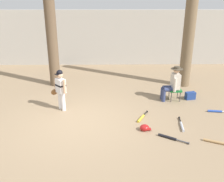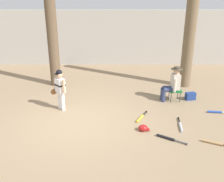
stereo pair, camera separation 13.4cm
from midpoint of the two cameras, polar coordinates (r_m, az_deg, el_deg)
name	(u,v)px [view 1 (the left image)]	position (r m, az deg, el deg)	size (l,w,h in m)	color
ground_plane	(79,123)	(7.15, -8.18, -7.27)	(60.00, 60.00, 0.00)	#937A5B
concrete_back_wall	(92,38)	(13.11, -4.99, 12.13)	(18.00, 0.36, 2.77)	#ADA89E
tree_near_player	(50,18)	(9.84, -14.45, 15.93)	(0.55, 0.55, 5.76)	brown
tree_behind_spectator	(190,24)	(9.92, 17.13, 14.50)	(0.67, 0.67, 5.49)	brown
young_ballplayer	(60,87)	(7.78, -12.33, 0.81)	(0.56, 0.46, 1.31)	white
folding_stool	(175,90)	(8.70, 13.86, 0.16)	(0.41, 0.41, 0.41)	#196B2D
seated_spectator	(173,83)	(8.58, 13.39, 1.88)	(0.67, 0.53, 1.20)	navy
handbag_beside_stool	(190,96)	(9.01, 17.18, -1.03)	(0.34, 0.18, 0.26)	navy
bat_wood_tan	(217,142)	(6.64, 22.42, -10.84)	(0.76, 0.40, 0.07)	tan
bat_black_composite	(170,138)	(6.48, 12.56, -10.44)	(0.70, 0.48, 0.07)	black
bat_yellow_trainer	(142,118)	(7.34, 6.33, -6.11)	(0.41, 0.71, 0.07)	yellow
bat_aluminum_silver	(182,126)	(7.11, 15.25, -7.70)	(0.16, 0.81, 0.07)	#B7BCC6
bat_blue_youth	(217,111)	(8.31, 22.55, -4.33)	(0.71, 0.16, 0.07)	#2347AD
batting_helmet_red	(145,128)	(6.72, 6.96, -8.41)	(0.30, 0.23, 0.17)	#A81919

